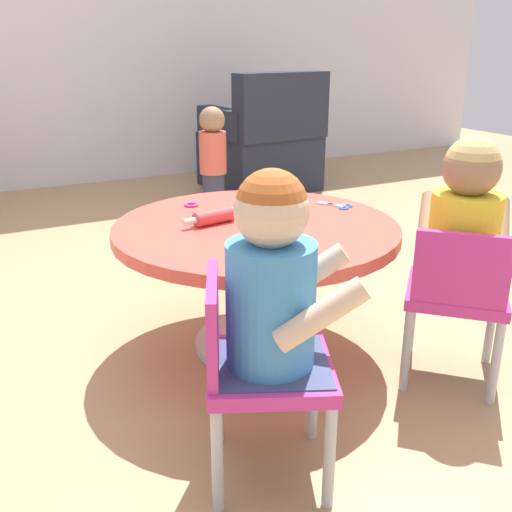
{
  "coord_description": "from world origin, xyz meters",
  "views": [
    {
      "loc": [
        -0.88,
        -1.7,
        1.05
      ],
      "look_at": [
        0.0,
        0.0,
        0.35
      ],
      "focal_mm": 41.4,
      "sensor_mm": 36.0,
      "label": 1
    }
  ],
  "objects": [
    {
      "name": "ground_plane",
      "position": [
        0.0,
        0.0,
        0.0
      ],
      "size": [
        10.0,
        10.0,
        0.0
      ],
      "primitive_type": "plane",
      "color": "tan"
    },
    {
      "name": "craft_table",
      "position": [
        0.0,
        0.0,
        0.37
      ],
      "size": [
        0.97,
        0.97,
        0.46
      ],
      "color": "silver",
      "rests_on": "ground"
    },
    {
      "name": "child_chair_left",
      "position": [
        -0.31,
        -0.59,
        0.31
      ],
      "size": [
        0.4,
        0.4,
        0.54
      ],
      "color": "#B7B7BC",
      "rests_on": "ground"
    },
    {
      "name": "seated_child_left",
      "position": [
        -0.27,
        -0.61,
        0.53
      ],
      "size": [
        0.43,
        0.39,
        0.51
      ],
      "color": "#3F4772",
      "rests_on": "ground"
    },
    {
      "name": "child_chair_right",
      "position": [
        0.44,
        -0.5,
        0.31
      ],
      "size": [
        0.42,
        0.42,
        0.54
      ],
      "color": "#B7B7BC",
      "rests_on": "ground"
    },
    {
      "name": "seated_child_right",
      "position": [
        0.47,
        -0.47,
        0.53
      ],
      "size": [
        0.43,
        0.43,
        0.51
      ],
      "color": "#3F4772",
      "rests_on": "ground"
    },
    {
      "name": "armchair_dark",
      "position": [
        1.18,
        2.15,
        0.31
      ],
      "size": [
        0.76,
        0.77,
        0.85
      ],
      "color": "#232838",
      "rests_on": "ground"
    },
    {
      "name": "toddler_standing",
      "position": [
        0.58,
        1.7,
        0.36
      ],
      "size": [
        0.17,
        0.17,
        0.67
      ],
      "color": "#33384C",
      "rests_on": "ground"
    },
    {
      "name": "rolling_pin",
      "position": [
        -0.13,
        0.07,
        0.49
      ],
      "size": [
        0.23,
        0.07,
        0.05
      ],
      "color": "#D83F3F",
      "rests_on": "craft_table"
    },
    {
      "name": "craft_scissors",
      "position": [
        0.38,
        0.05,
        0.47
      ],
      "size": [
        0.11,
        0.14,
        0.01
      ],
      "color": "silver",
      "rests_on": "craft_table"
    },
    {
      "name": "playdough_blob_0",
      "position": [
        0.02,
        0.13,
        0.47
      ],
      "size": [
        0.14,
        0.14,
        0.01
      ],
      "primitive_type": "cylinder",
      "color": "#CC99E5",
      "rests_on": "craft_table"
    },
    {
      "name": "cookie_cutter_0",
      "position": [
        0.3,
        0.22,
        0.47
      ],
      "size": [
        0.06,
        0.06,
        0.01
      ],
      "primitive_type": "torus",
      "color": "#4CB259",
      "rests_on": "craft_table"
    },
    {
      "name": "cookie_cutter_1",
      "position": [
        0.18,
        0.12,
        0.47
      ],
      "size": [
        0.06,
        0.06,
        0.01
      ],
      "primitive_type": "torus",
      "color": "#D83FA5",
      "rests_on": "craft_table"
    },
    {
      "name": "cookie_cutter_2",
      "position": [
        -0.11,
        0.32,
        0.47
      ],
      "size": [
        0.05,
        0.05,
        0.01
      ],
      "primitive_type": "torus",
      "color": "#D83FA5",
      "rests_on": "craft_table"
    },
    {
      "name": "cookie_cutter_3",
      "position": [
        0.02,
        -0.08,
        0.47
      ],
      "size": [
        0.07,
        0.07,
        0.01
      ],
      "primitive_type": "torus",
      "color": "#4CB259",
      "rests_on": "craft_table"
    }
  ]
}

